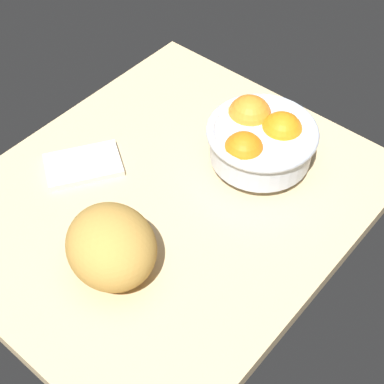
{
  "coord_description": "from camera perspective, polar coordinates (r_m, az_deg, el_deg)",
  "views": [
    {
      "loc": [
        49.53,
        48.2,
        79.31
      ],
      "look_at": [
        -0.36,
        5.75,
        5.0
      ],
      "focal_mm": 54.87,
      "sensor_mm": 36.0,
      "label": 1
    }
  ],
  "objects": [
    {
      "name": "bread_loaf",
      "position": [
        0.92,
        -7.86,
        -5.24
      ],
      "size": [
        18.94,
        20.09,
        10.86
      ],
      "primitive_type": "ellipsoid",
      "rotation": [
        0.0,
        0.0,
        4.33
      ],
      "color": "#BD8D3E",
      "rests_on": "ground"
    },
    {
      "name": "ground_plane",
      "position": [
        1.06,
        -2.49,
        -0.92
      ],
      "size": [
        73.0,
        62.1,
        3.0
      ],
      "primitive_type": "cube",
      "color": "#D2B483"
    },
    {
      "name": "napkin_folded",
      "position": [
        1.11,
        -10.53,
        2.62
      ],
      "size": [
        16.51,
        15.01,
        1.2
      ],
      "primitive_type": "cube",
      "rotation": [
        0.0,
        0.0,
        -0.57
      ],
      "color": "silver",
      "rests_on": "ground"
    },
    {
      "name": "fruit_bowl",
      "position": [
        1.07,
        6.64,
        5.18
      ],
      "size": [
        20.26,
        20.26,
        11.13
      ],
      "color": "silver",
      "rests_on": "ground"
    }
  ]
}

